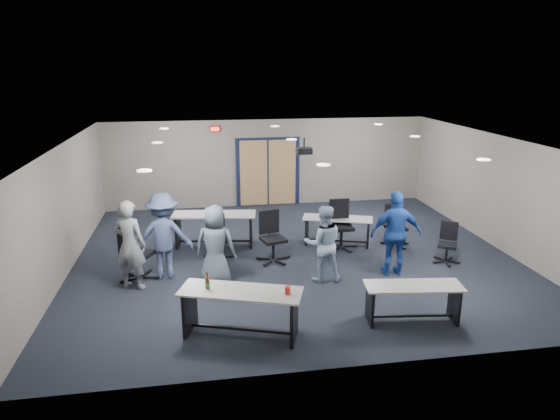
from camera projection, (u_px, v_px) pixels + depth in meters
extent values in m
plane|color=black|center=(295.00, 256.00, 11.70)|extent=(10.00, 10.00, 0.00)
cube|color=gray|center=(268.00, 163.00, 15.57)|extent=(10.00, 0.04, 2.70)
cube|color=gray|center=(356.00, 284.00, 7.06)|extent=(10.00, 0.04, 2.70)
cube|color=gray|center=(63.00, 211.00, 10.54)|extent=(0.04, 9.00, 2.70)
cube|color=gray|center=(497.00, 192.00, 12.09)|extent=(0.04, 9.00, 2.70)
cube|color=silver|center=(296.00, 141.00, 10.93)|extent=(10.00, 9.00, 0.04)
cube|color=black|center=(268.00, 173.00, 15.63)|extent=(2.00, 0.06, 2.20)
cube|color=#AE804F|center=(254.00, 173.00, 15.54)|extent=(0.85, 0.04, 2.05)
cube|color=#AE804F|center=(282.00, 172.00, 15.68)|extent=(0.85, 0.04, 2.05)
cube|color=black|center=(215.00, 129.00, 14.97)|extent=(0.32, 0.05, 0.18)
cube|color=#FF0C0C|center=(215.00, 129.00, 14.94)|extent=(0.26, 0.02, 0.12)
cylinder|color=black|center=(304.00, 143.00, 11.49)|extent=(0.04, 0.04, 0.24)
cube|color=black|center=(304.00, 151.00, 11.54)|extent=(0.35, 0.30, 0.14)
cylinder|color=black|center=(305.00, 152.00, 11.40)|extent=(0.08, 0.03, 0.08)
cube|color=#A3A19A|center=(240.00, 291.00, 8.09)|extent=(2.10, 1.28, 0.03)
cube|color=black|center=(190.00, 309.00, 8.35)|extent=(0.25, 0.59, 0.77)
cube|color=black|center=(294.00, 318.00, 8.06)|extent=(0.25, 0.59, 0.77)
cube|color=black|center=(241.00, 329.00, 8.29)|extent=(1.69, 0.63, 0.04)
cylinder|color=red|center=(288.00, 290.00, 7.94)|extent=(0.09, 0.09, 0.13)
cube|color=#A3A19A|center=(414.00, 286.00, 8.59)|extent=(1.73, 0.77, 0.03)
cube|color=black|center=(370.00, 304.00, 8.66)|extent=(0.11, 0.51, 0.65)
cube|color=black|center=(454.00, 303.00, 8.71)|extent=(0.11, 0.51, 0.65)
cube|color=black|center=(411.00, 316.00, 8.75)|extent=(1.48, 0.23, 0.04)
cube|color=#A3A19A|center=(214.00, 214.00, 12.16)|extent=(2.09, 0.95, 0.03)
cube|color=black|center=(178.00, 231.00, 12.26)|extent=(0.14, 0.62, 0.78)
cube|color=black|center=(251.00, 230.00, 12.30)|extent=(0.14, 0.62, 0.78)
cube|color=black|center=(215.00, 241.00, 12.36)|extent=(1.78, 0.30, 0.04)
cube|color=#A3A19A|center=(338.00, 218.00, 12.28)|extent=(1.79, 1.08, 0.03)
cube|color=black|center=(307.00, 230.00, 12.50)|extent=(0.21, 0.51, 0.66)
cube|color=black|center=(368.00, 233.00, 12.27)|extent=(0.21, 0.51, 0.66)
cube|color=black|center=(337.00, 240.00, 12.45)|extent=(1.45, 0.52, 0.04)
imported|color=gray|center=(130.00, 245.00, 9.81)|extent=(0.79, 0.68, 1.83)
imported|color=slate|center=(215.00, 246.00, 9.99)|extent=(0.93, 0.74, 1.68)
imported|color=#A3B9D8|center=(323.00, 243.00, 10.20)|extent=(0.83, 0.67, 1.61)
imported|color=#1C439D|center=(396.00, 234.00, 10.46)|extent=(1.11, 0.54, 1.83)
imported|color=#46547E|center=(163.00, 236.00, 10.33)|extent=(1.19, 0.69, 1.83)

